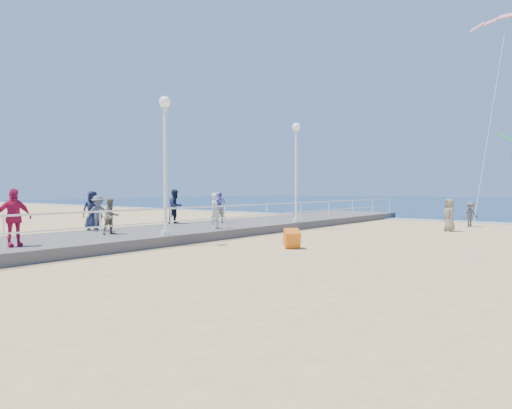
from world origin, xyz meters
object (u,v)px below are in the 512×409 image
Objects in this scene: spectator_4 at (92,210)px; spectator_6 at (220,207)px; spectator_7 at (175,207)px; beach_walker_a at (471,214)px; woman_holding_toddler at (216,211)px; spectator_2 at (98,213)px; beach_walker_c at (449,215)px; lamp_post_far at (296,161)px; spectator_3 at (13,218)px; toddler_held at (220,201)px; spectator_1 at (111,216)px; box_kite at (292,240)px; lamp_post_mid at (165,150)px.

spectator_4 reaches higher than spectator_6.
beach_walker_a is (11.14, 12.50, -0.54)m from spectator_7.
woman_holding_toddler is at bearing -113.94° from spectator_6.
spectator_2 is 0.89× the size of beach_walker_c.
spectator_7 is at bearing -131.71° from lamp_post_far.
spectator_7 is (-3.18, 9.38, -0.02)m from spectator_3.
spectator_6 is 2.33m from spectator_7.
toddler_held is at bearing -110.52° from spectator_6.
spectator_1 reaches higher than box_kite.
lamp_post_mid reaches higher than beach_walker_a.
beach_walker_c is (9.65, 6.91, -0.37)m from spectator_6.
lamp_post_far reaches higher than woman_holding_toddler.
spectator_7 reaches higher than woman_holding_toddler.
beach_walker_c reaches higher than beach_walker_a.
woman_holding_toddler is 15.29m from beach_walker_a.
spectator_4 is 4.73m from spectator_7.
lamp_post_far reaches higher than spectator_3.
lamp_post_far is at bearing 1.53° from spectator_3.
woman_holding_toddler is at bearing 121.88° from box_kite.
box_kite is at bearing -50.65° from spectator_4.
spectator_4 is 1.05× the size of spectator_6.
spectator_7 is at bearing 121.46° from box_kite.
lamp_post_far is at bearing -19.01° from spectator_6.
lamp_post_far reaches higher than spectator_4.
spectator_3 is 19.81m from beach_walker_c.
spectator_3 reaches higher than spectator_2.
spectator_7 is 14.11m from beach_walker_c.
lamp_post_mid reaches higher than spectator_1.
lamp_post_far is 10.56m from spectator_1.
beach_walker_a is (9.77, 10.61, -0.47)m from spectator_6.
spectator_7 reaches higher than spectator_2.
woman_holding_toddler is (-0.60, -5.59, -2.46)m from lamp_post_far.
spectator_4 is at bearing 40.17° from spectator_3.
spectator_2 is (-2.94, -4.07, -0.05)m from woman_holding_toddler.
toddler_held is at bearing -101.66° from spectator_7.
spectator_6 is at bearing 106.00° from box_kite.
lamp_post_mid is at bearing -58.00° from spectator_1.
toddler_held is 5.57m from spectator_4.
beach_walker_c is at bearing -28.38° from spectator_6.
woman_holding_toddler is 5.02m from spectator_2.
spectator_3 reaches higher than toddler_held.
toddler_held is 8.74m from spectator_3.
lamp_post_far is at bearing 90.00° from lamp_post_mid.
box_kite is (4.22, 2.40, -3.36)m from lamp_post_mid.
spectator_2 is 0.86× the size of spectator_7.
toddler_held is at bearing -175.46° from beach_walker_a.
lamp_post_far is 3.75× the size of spectator_1.
beach_walker_a is at bearing -0.29° from spectator_2.
spectator_2 is at bearing 141.36° from woman_holding_toddler.
spectator_6 reaches higher than spectator_2.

